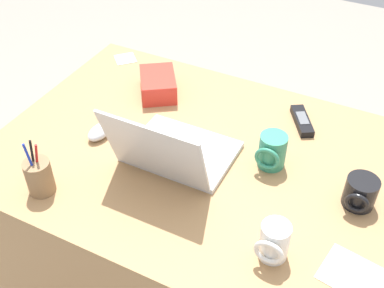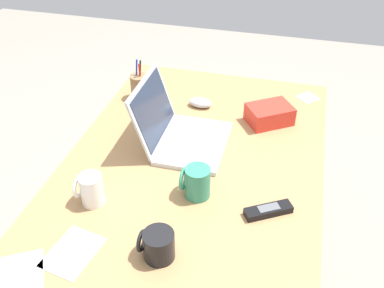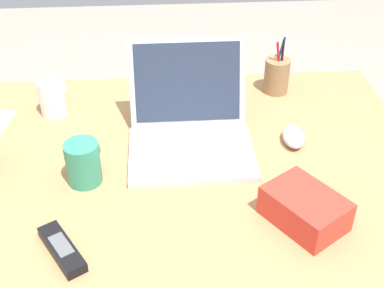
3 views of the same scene
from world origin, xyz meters
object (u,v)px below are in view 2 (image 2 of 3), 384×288
object	(u,v)px
coffee_mug_tall	(91,189)
coffee_mug_white	(158,245)
laptop	(180,132)
cordless_phone	(268,210)
coffee_mug_spare	(196,182)
pen_holder	(139,86)
snack_bag	(269,114)
computer_mouse	(200,103)

from	to	relation	value
coffee_mug_tall	coffee_mug_white	bearing A→B (deg)	-119.36
laptop	coffee_mug_white	xyz separation A→B (m)	(-0.54, -0.09, -0.01)
laptop	cordless_phone	distance (m)	0.47
coffee_mug_white	coffee_mug_tall	xyz separation A→B (m)	(0.15, 0.27, 0.01)
coffee_mug_spare	pen_holder	bearing A→B (deg)	35.85
pen_holder	laptop	bearing A→B (deg)	-136.67
coffee_mug_tall	pen_holder	distance (m)	0.67
laptop	snack_bag	size ratio (longest dim) A/B	1.86
coffee_mug_white	pen_holder	bearing A→B (deg)	23.38
laptop	snack_bag	distance (m)	0.39
pen_holder	snack_bag	size ratio (longest dim) A/B	1.03
computer_mouse	coffee_mug_tall	distance (m)	0.69
laptop	computer_mouse	distance (m)	0.28
laptop	coffee_mug_tall	distance (m)	0.43
pen_holder	cordless_phone	bearing A→B (deg)	-132.10
coffee_mug_white	pen_holder	size ratio (longest dim) A/B	0.57
cordless_phone	pen_holder	size ratio (longest dim) A/B	0.86
coffee_mug_tall	pen_holder	world-z (taller)	pen_holder
pen_holder	snack_bag	distance (m)	0.58
coffee_mug_white	cordless_phone	bearing A→B (deg)	-48.86
laptop	pen_holder	bearing A→B (deg)	43.33
coffee_mug_white	coffee_mug_spare	world-z (taller)	coffee_mug_spare
computer_mouse	cordless_phone	bearing A→B (deg)	-142.78
snack_bag	laptop	bearing A→B (deg)	126.77
computer_mouse	cordless_phone	world-z (taller)	computer_mouse
computer_mouse	coffee_mug_spare	size ratio (longest dim) A/B	0.92
computer_mouse	cordless_phone	size ratio (longest dim) A/B	0.66
computer_mouse	coffee_mug_white	size ratio (longest dim) A/B	0.99
coffee_mug_tall	computer_mouse	bearing A→B (deg)	-16.57
coffee_mug_spare	laptop	bearing A→B (deg)	25.92
coffee_mug_white	snack_bag	size ratio (longest dim) A/B	0.59
coffee_mug_white	pen_holder	distance (m)	0.89
coffee_mug_spare	cordless_phone	xyz separation A→B (m)	(-0.03, -0.24, -0.04)
laptop	cordless_phone	world-z (taller)	laptop
computer_mouse	cordless_phone	distance (m)	0.67
computer_mouse	coffee_mug_white	bearing A→B (deg)	-169.65
coffee_mug_white	pen_holder	xyz separation A→B (m)	(0.82, 0.35, 0.01)
laptop	computer_mouse	xyz separation A→B (m)	(0.28, -0.01, -0.03)
cordless_phone	snack_bag	size ratio (longest dim) A/B	0.89
coffee_mug_white	snack_bag	xyz separation A→B (m)	(0.77, -0.22, -0.01)
pen_holder	coffee_mug_tall	bearing A→B (deg)	-173.09
laptop	snack_bag	xyz separation A→B (m)	(0.23, -0.31, -0.01)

